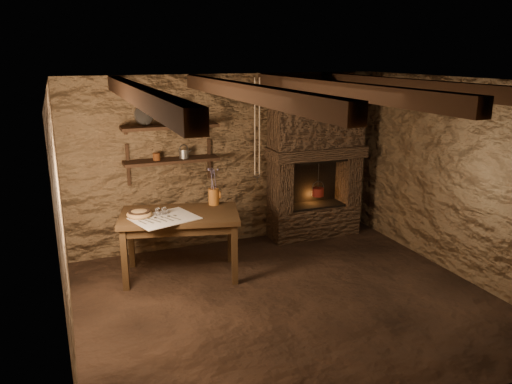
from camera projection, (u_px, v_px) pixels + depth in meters
name	position (u px, v px, depth m)	size (l,w,h in m)	color
floor	(288.00, 300.00, 5.57)	(4.50, 4.50, 0.00)	black
back_wall	(229.00, 161.00, 7.04)	(4.50, 0.04, 2.40)	brown
front_wall	(413.00, 272.00, 3.46)	(4.50, 0.04, 2.40)	brown
left_wall	(62.00, 223.00, 4.45)	(0.04, 4.00, 2.40)	brown
right_wall	(457.00, 178.00, 6.04)	(0.04, 4.00, 2.40)	brown
ceiling	(292.00, 81.00, 4.93)	(4.50, 4.00, 0.04)	black
beam_far_left	(139.00, 95.00, 4.42)	(0.14, 3.95, 0.16)	black
beam_mid_left	(244.00, 92.00, 4.77)	(0.14, 3.95, 0.16)	black
beam_mid_right	(335.00, 89.00, 5.13)	(0.14, 3.95, 0.16)	black
beam_far_right	(415.00, 87.00, 5.48)	(0.14, 3.95, 0.16)	black
shelf_lower	(172.00, 161.00, 6.57)	(1.25, 0.30, 0.04)	black
shelf_upper	(170.00, 127.00, 6.45)	(1.25, 0.30, 0.04)	black
hearth	(315.00, 155.00, 7.27)	(1.43, 0.51, 2.30)	#3E2B1F
work_table	(181.00, 242.00, 6.10)	(1.56, 1.13, 0.81)	#352212
linen_cloth	(165.00, 218.00, 5.80)	(0.70, 0.56, 0.01)	silver
pewter_cutlery_row	(165.00, 218.00, 5.78)	(0.58, 0.22, 0.01)	gray
drinking_glasses	(164.00, 211.00, 5.92)	(0.22, 0.07, 0.09)	white
stoneware_jug	(214.00, 189.00, 6.30)	(0.18, 0.18, 0.48)	#AA5E20
wooden_bowl	(139.00, 214.00, 5.85)	(0.30, 0.30, 0.11)	#A27846
iron_stockpot	(173.00, 117.00, 6.43)	(0.27, 0.27, 0.20)	#292624
tin_pan	(143.00, 115.00, 6.39)	(0.26, 0.26, 0.03)	#9FA09B
small_kettle	(184.00, 154.00, 6.61)	(0.17, 0.13, 0.18)	#9FA09B
rusty_tin	(157.00, 157.00, 6.48)	(0.10, 0.10, 0.10)	#5F2C13
red_pot	(318.00, 191.00, 7.38)	(0.20, 0.20, 0.54)	maroon
hanging_ropes	(257.00, 127.00, 6.05)	(0.08, 0.08, 1.20)	beige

